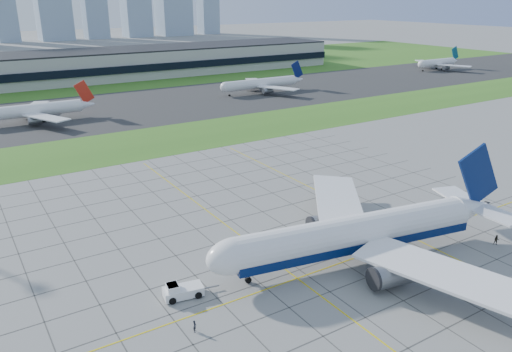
{
  "coord_description": "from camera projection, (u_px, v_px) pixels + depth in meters",
  "views": [
    {
      "loc": [
        -54.49,
        -59.47,
        44.3
      ],
      "look_at": [
        0.73,
        27.81,
        7.0
      ],
      "focal_mm": 35.0,
      "sensor_mm": 36.0,
      "label": 1
    }
  ],
  "objects": [
    {
      "name": "terminal",
      "position": [
        127.0,
        63.0,
        289.85
      ],
      "size": [
        260.0,
        43.0,
        15.8
      ],
      "color": "#B7B7B2",
      "rests_on": "ground"
    },
    {
      "name": "asphalt_taxiway",
      "position": [
        102.0,
        111.0,
        204.95
      ],
      "size": [
        700.0,
        75.0,
        0.04
      ],
      "primitive_type": "cube",
      "color": "#383838",
      "rests_on": "ground"
    },
    {
      "name": "distant_jet_3",
      "position": [
        438.0,
        63.0,
        317.23
      ],
      "size": [
        34.83,
        42.66,
        14.08
      ],
      "color": "white",
      "rests_on": "ground"
    },
    {
      "name": "airliner",
      "position": [
        358.0,
        233.0,
        87.43
      ],
      "size": [
        59.11,
        59.39,
        18.74
      ],
      "rotation": [
        0.0,
        0.0,
        -0.18
      ],
      "color": "white",
      "rests_on": "ground"
    },
    {
      "name": "grass_median",
      "position": [
        151.0,
        142.0,
        161.24
      ],
      "size": [
        700.0,
        35.0,
        0.04
      ],
      "primitive_type": "cube",
      "color": "#32631C",
      "rests_on": "ground"
    },
    {
      "name": "apron_markings",
      "position": [
        300.0,
        234.0,
        98.74
      ],
      "size": [
        120.0,
        130.0,
        0.03
      ],
      "color": "#474744",
      "rests_on": "ground"
    },
    {
      "name": "grass_far",
      "position": [
        48.0,
        76.0,
        292.38
      ],
      "size": [
        700.0,
        145.0,
        0.04
      ],
      "primitive_type": "cube",
      "color": "#32631C",
      "rests_on": "ground"
    },
    {
      "name": "ground",
      "position": [
        335.0,
        258.0,
        89.71
      ],
      "size": [
        1400.0,
        1400.0,
        0.0
      ],
      "primitive_type": "plane",
      "color": "gray",
      "rests_on": "ground"
    },
    {
      "name": "crew_far",
      "position": [
        497.0,
        240.0,
        94.02
      ],
      "size": [
        1.17,
        1.21,
        1.97
      ],
      "primitive_type": "imported",
      "rotation": [
        0.0,
        0.0,
        -0.91
      ],
      "color": "black",
      "rests_on": "ground"
    },
    {
      "name": "distant_jet_1",
      "position": [
        35.0,
        110.0,
        184.97
      ],
      "size": [
        40.22,
        42.66,
        14.08
      ],
      "color": "white",
      "rests_on": "ground"
    },
    {
      "name": "crew_near",
      "position": [
        195.0,
        326.0,
        69.61
      ],
      "size": [
        0.74,
        0.79,
        1.82
      ],
      "primitive_type": "imported",
      "rotation": [
        0.0,
        0.0,
        0.95
      ],
      "color": "black",
      "rests_on": "ground"
    },
    {
      "name": "distant_jet_2",
      "position": [
        262.0,
        83.0,
        241.74
      ],
      "size": [
        45.15,
        42.66,
        14.08
      ],
      "color": "white",
      "rests_on": "ground"
    },
    {
      "name": "pushback_tug",
      "position": [
        181.0,
        291.0,
        77.62
      ],
      "size": [
        9.1,
        4.02,
        2.5
      ],
      "rotation": [
        0.0,
        0.0,
        -0.18
      ],
      "color": "white",
      "rests_on": "ground"
    }
  ]
}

